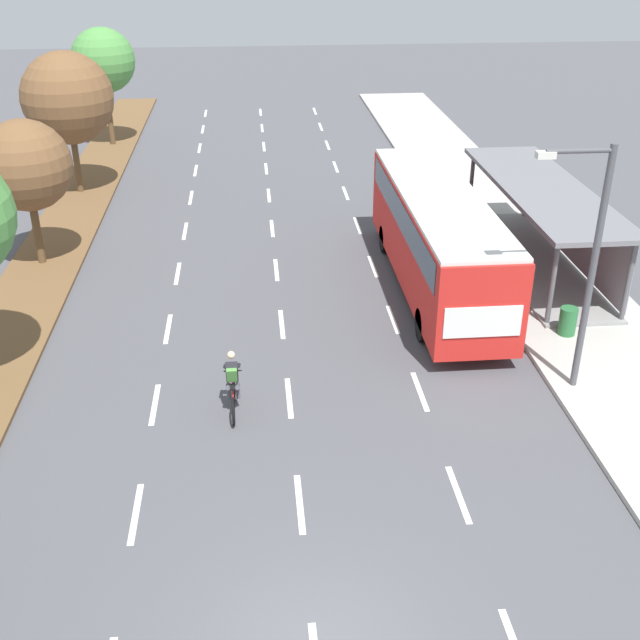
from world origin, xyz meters
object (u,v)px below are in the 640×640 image
(trash_bin, at_px, (568,321))
(cyclist, at_px, (233,385))
(median_tree_third, at_px, (26,166))
(bus_shelter, at_px, (547,218))
(median_tree_fourth, at_px, (67,98))
(median_tree_fifth, at_px, (103,61))
(bus, at_px, (437,232))
(streetlight, at_px, (588,255))

(trash_bin, bearing_deg, cyclist, -162.89)
(median_tree_third, height_order, trash_bin, median_tree_third)
(cyclist, height_order, trash_bin, cyclist)
(median_tree_third, bearing_deg, bus_shelter, -5.68)
(median_tree_third, distance_m, median_tree_fourth, 8.25)
(cyclist, height_order, median_tree_fifth, median_tree_fifth)
(bus, bearing_deg, bus_shelter, 19.36)
(bus_shelter, xyz_separation_m, cyclist, (-10.96, -8.33, -1.08))
(bus, xyz_separation_m, median_tree_fourth, (-13.77, 11.52, 2.20))
(bus_shelter, distance_m, bus, 4.54)
(median_tree_fourth, xyz_separation_m, streetlight, (15.93, -18.07, -0.38))
(bus_shelter, distance_m, cyclist, 13.81)
(bus_shelter, relative_size, trash_bin, 12.06)
(bus, distance_m, cyclist, 9.64)
(bus_shelter, bearing_deg, median_tree_fourth, 150.97)
(bus, relative_size, cyclist, 6.20)
(bus_shelter, height_order, median_tree_third, median_tree_third)
(median_tree_third, distance_m, trash_bin, 18.56)
(bus, bearing_deg, median_tree_fourth, 140.09)
(streetlight, bearing_deg, bus_shelter, 75.33)
(median_tree_fourth, xyz_separation_m, median_tree_fifth, (0.28, 8.23, 0.23))
(bus, distance_m, streetlight, 7.14)
(cyclist, bearing_deg, bus_shelter, 37.24)
(median_tree_third, bearing_deg, median_tree_fourth, 90.60)
(trash_bin, bearing_deg, streetlight, -110.43)
(bus_shelter, distance_m, trash_bin, 5.55)
(median_tree_fourth, xyz_separation_m, trash_bin, (16.97, -15.30, -3.70))
(bus, height_order, streetlight, streetlight)
(bus_shelter, bearing_deg, median_tree_fifth, 134.24)
(median_tree_fifth, bearing_deg, bus_shelter, -45.76)
(cyclist, relative_size, median_tree_fifth, 0.30)
(median_tree_fourth, height_order, trash_bin, median_tree_fourth)
(median_tree_fourth, distance_m, streetlight, 24.10)
(bus_shelter, relative_size, median_tree_fourth, 1.67)
(bus, height_order, cyclist, bus)
(cyclist, xyz_separation_m, median_tree_fourth, (-7.08, 18.34, 3.48))
(median_tree_third, distance_m, streetlight, 18.66)
(bus, xyz_separation_m, trash_bin, (3.20, -3.79, -1.49))
(cyclist, distance_m, median_tree_fifth, 27.68)
(streetlight, bearing_deg, median_tree_fifth, 120.76)
(bus, distance_m, trash_bin, 5.18)
(median_tree_third, bearing_deg, bus, -13.53)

